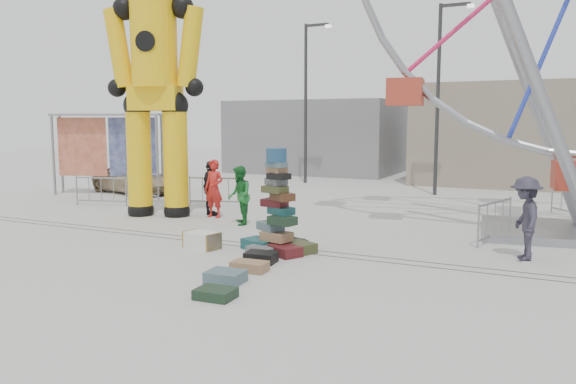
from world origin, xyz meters
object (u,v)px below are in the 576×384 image
at_px(barricade_dummy_a, 101,191).
at_px(pedestrian_grey, 525,218).
at_px(suitcase_tower, 278,223).
at_px(banner_scaffold, 107,134).
at_px(lamp_post_right, 440,90).
at_px(pedestrian_black, 211,188).
at_px(barricade_dummy_b, 142,185).
at_px(pedestrian_green, 239,195).
at_px(pedestrian_red, 214,189).
at_px(parked_suv, 136,179).
at_px(steamer_trunk, 202,240).
at_px(barricade_wheel_back, 572,201).
at_px(crash_test_dummy, 155,80).
at_px(lamp_post_left, 307,95).
at_px(barricade_wheel_front, 495,221).
at_px(barricade_dummy_c, 215,191).

bearing_deg(barricade_dummy_a, pedestrian_grey, -23.46).
height_order(suitcase_tower, banner_scaffold, banner_scaffold).
height_order(lamp_post_right, suitcase_tower, lamp_post_right).
xyz_separation_m(suitcase_tower, pedestrian_black, (-4.39, 3.72, 0.22)).
distance_m(lamp_post_right, banner_scaffold, 14.30).
bearing_deg(barricade_dummy_b, pedestrian_green, -14.99).
relative_size(pedestrian_red, pedestrian_green, 1.06).
height_order(pedestrian_red, parked_suv, pedestrian_red).
bearing_deg(parked_suv, banner_scaffold, 160.70).
distance_m(steamer_trunk, barricade_wheel_back, 12.34).
distance_m(pedestrian_red, pedestrian_grey, 9.68).
bearing_deg(pedestrian_grey, crash_test_dummy, -110.89).
height_order(lamp_post_right, parked_suv, lamp_post_right).
height_order(lamp_post_right, pedestrian_red, lamp_post_right).
distance_m(lamp_post_left, pedestrian_green, 12.66).
relative_size(barricade_dummy_b, pedestrian_grey, 1.05).
xyz_separation_m(lamp_post_left, banner_scaffold, (-5.84, -8.00, -1.87)).
height_order(lamp_post_left, barricade_dummy_a, lamp_post_left).
xyz_separation_m(crash_test_dummy, pedestrian_red, (1.85, 0.54, -3.53)).
height_order(barricade_wheel_back, pedestrian_green, pedestrian_green).
distance_m(barricade_dummy_a, pedestrian_black, 4.96).
relative_size(steamer_trunk, pedestrian_grey, 0.46).
relative_size(lamp_post_left, steamer_trunk, 9.14).
height_order(crash_test_dummy, parked_suv, crash_test_dummy).
bearing_deg(barricade_wheel_back, banner_scaffold, -119.52).
bearing_deg(lamp_post_right, pedestrian_green, -112.59).
distance_m(suitcase_tower, pedestrian_black, 5.76).
bearing_deg(barricade_wheel_back, pedestrian_black, -102.36).
distance_m(pedestrian_red, pedestrian_black, 0.41).
bearing_deg(steamer_trunk, crash_test_dummy, 151.50).
bearing_deg(pedestrian_grey, parked_suv, -124.19).
height_order(barricade_wheel_front, pedestrian_grey, pedestrian_grey).
distance_m(barricade_wheel_front, parked_suv, 15.91).
relative_size(steamer_trunk, barricade_dummy_a, 0.44).
bearing_deg(barricade_wheel_back, crash_test_dummy, -101.87).
distance_m(barricade_dummy_a, pedestrian_red, 5.28).
relative_size(suitcase_tower, pedestrian_green, 1.39).
xyz_separation_m(crash_test_dummy, steamer_trunk, (4.10, -3.47, -4.28)).
bearing_deg(barricade_wheel_front, pedestrian_black, 105.18).
height_order(barricade_wheel_front, pedestrian_black, pedestrian_black).
relative_size(crash_test_dummy, pedestrian_red, 4.46).
xyz_separation_m(pedestrian_red, pedestrian_black, (-0.31, 0.27, -0.03)).
height_order(lamp_post_right, crash_test_dummy, crash_test_dummy).
xyz_separation_m(barricade_dummy_c, pedestrian_green, (2.75, -2.91, 0.35)).
relative_size(barricade_dummy_a, pedestrian_black, 1.09).
relative_size(barricade_wheel_back, pedestrian_red, 1.05).
xyz_separation_m(lamp_post_right, suitcase_tower, (-1.42, -12.45, -3.78)).
xyz_separation_m(crash_test_dummy, parked_suv, (-4.83, 4.50, -3.87)).
xyz_separation_m(barricade_dummy_c, barricade_wheel_back, (11.93, 2.95, 0.00)).
distance_m(pedestrian_black, parked_suv, 7.38).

